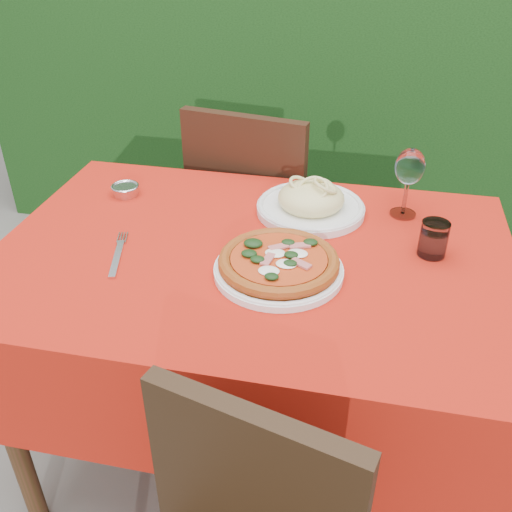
% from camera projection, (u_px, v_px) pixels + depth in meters
% --- Properties ---
extents(ground, '(60.00, 60.00, 0.00)m').
position_uv_depth(ground, '(253.00, 452.00, 1.79)').
color(ground, '#635F5A').
rests_on(ground, ground).
extents(hedge, '(3.20, 0.55, 1.78)m').
position_uv_depth(hedge, '(325.00, 41.00, 2.57)').
color(hedge, black).
rests_on(hedge, ground).
extents(dining_table, '(1.26, 0.86, 0.75)m').
position_uv_depth(dining_table, '(252.00, 301.00, 1.47)').
color(dining_table, '#442516').
rests_on(dining_table, ground).
extents(chair_far, '(0.48, 0.48, 0.91)m').
position_uv_depth(chair_far, '(255.00, 214.00, 2.02)').
color(chair_far, black).
rests_on(chair_far, ground).
extents(pizza_plate, '(0.31, 0.31, 0.06)m').
position_uv_depth(pizza_plate, '(279.00, 264.00, 1.29)').
color(pizza_plate, white).
rests_on(pizza_plate, dining_table).
extents(pasta_plate, '(0.29, 0.29, 0.08)m').
position_uv_depth(pasta_plate, '(311.00, 202.00, 1.54)').
color(pasta_plate, white).
rests_on(pasta_plate, dining_table).
extents(water_glass, '(0.07, 0.07, 0.09)m').
position_uv_depth(water_glass, '(433.00, 241.00, 1.35)').
color(water_glass, silver).
rests_on(water_glass, dining_table).
extents(wine_glass, '(0.08, 0.08, 0.19)m').
position_uv_depth(wine_glass, '(410.00, 169.00, 1.47)').
color(wine_glass, silver).
rests_on(wine_glass, dining_table).
extents(fork, '(0.08, 0.22, 0.01)m').
position_uv_depth(fork, '(117.00, 259.00, 1.35)').
color(fork, silver).
rests_on(fork, dining_table).
extents(steel_ramekin, '(0.07, 0.07, 0.03)m').
position_uv_depth(steel_ramekin, '(126.00, 191.00, 1.64)').
color(steel_ramekin, silver).
rests_on(steel_ramekin, dining_table).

